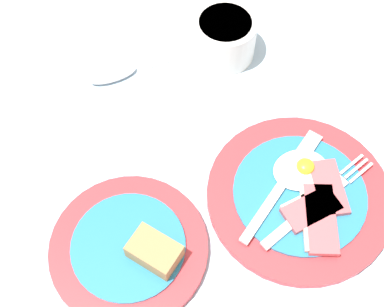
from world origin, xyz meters
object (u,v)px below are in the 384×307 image
object	(u,v)px
breakfast_plate	(301,195)
bread_plate	(131,248)
sugar_cup	(224,37)
teaspoon_by_saucer	(131,69)

from	to	relation	value
breakfast_plate	bread_plate	bearing A→B (deg)	-179.93
breakfast_plate	sugar_cup	world-z (taller)	sugar_cup
bread_plate	teaspoon_by_saucer	xyz separation A→B (m)	(0.07, 0.27, -0.00)
sugar_cup	teaspoon_by_saucer	distance (m)	0.14
bread_plate	sugar_cup	size ratio (longest dim) A/B	2.07
breakfast_plate	sugar_cup	xyz separation A→B (m)	(-0.01, 0.26, 0.03)
bread_plate	teaspoon_by_saucer	world-z (taller)	bread_plate
breakfast_plate	bread_plate	size ratio (longest dim) A/B	1.22
sugar_cup	teaspoon_by_saucer	world-z (taller)	sugar_cup
breakfast_plate	sugar_cup	distance (m)	0.26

